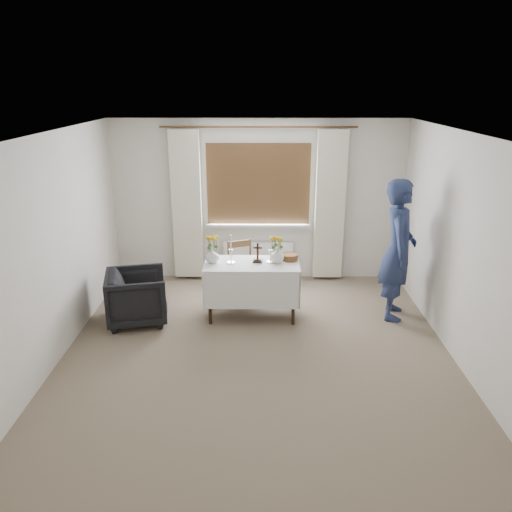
% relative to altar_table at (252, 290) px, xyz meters
% --- Properties ---
extents(ground, '(5.00, 5.00, 0.00)m').
position_rel_altar_table_xyz_m(ground, '(0.08, -1.03, -0.38)').
color(ground, '#806E59').
rests_on(ground, ground).
extents(altar_table, '(1.24, 0.64, 0.76)m').
position_rel_altar_table_xyz_m(altar_table, '(0.00, 0.00, 0.00)').
color(altar_table, white).
rests_on(altar_table, ground).
extents(wooden_chair, '(0.51, 0.51, 0.85)m').
position_rel_altar_table_xyz_m(wooden_chair, '(-0.13, 0.57, 0.04)').
color(wooden_chair, brown).
rests_on(wooden_chair, ground).
extents(armchair, '(0.91, 0.89, 0.69)m').
position_rel_altar_table_xyz_m(armchair, '(-1.50, -0.16, -0.03)').
color(armchair, black).
rests_on(armchair, ground).
extents(person, '(0.58, 0.76, 1.86)m').
position_rel_altar_table_xyz_m(person, '(1.90, 0.04, 0.55)').
color(person, navy).
rests_on(person, ground).
extents(radiator, '(1.10, 0.10, 0.60)m').
position_rel_altar_table_xyz_m(radiator, '(0.08, 1.39, -0.08)').
color(radiator, white).
rests_on(radiator, ground).
extents(wooden_cross, '(0.13, 0.10, 0.27)m').
position_rel_altar_table_xyz_m(wooden_cross, '(0.08, 0.03, 0.52)').
color(wooden_cross, black).
rests_on(wooden_cross, altar_table).
extents(candlestick_left, '(0.11, 0.11, 0.38)m').
position_rel_altar_table_xyz_m(candlestick_left, '(-0.27, 0.00, 0.57)').
color(candlestick_left, silver).
rests_on(candlestick_left, altar_table).
extents(candlestick_right, '(0.11, 0.11, 0.35)m').
position_rel_altar_table_xyz_m(candlestick_right, '(0.24, 0.03, 0.56)').
color(candlestick_right, silver).
rests_on(candlestick_right, altar_table).
extents(flower_vase_left, '(0.20, 0.20, 0.19)m').
position_rel_altar_table_xyz_m(flower_vase_left, '(-0.52, 0.02, 0.48)').
color(flower_vase_left, silver).
rests_on(flower_vase_left, altar_table).
extents(flower_vase_right, '(0.24, 0.24, 0.19)m').
position_rel_altar_table_xyz_m(flower_vase_right, '(0.33, 0.02, 0.48)').
color(flower_vase_right, silver).
rests_on(flower_vase_right, altar_table).
extents(wicker_basket, '(0.23, 0.23, 0.08)m').
position_rel_altar_table_xyz_m(wicker_basket, '(0.50, 0.13, 0.42)').
color(wicker_basket, brown).
rests_on(wicker_basket, altar_table).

